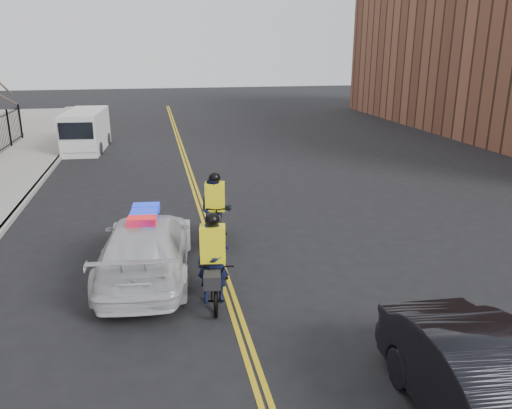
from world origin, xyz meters
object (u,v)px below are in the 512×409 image
object	(u,v)px
police_cruiser	(146,246)
dark_sedan	(493,399)
cargo_van	(86,131)
cyclist_near	(214,271)
cyclist_far	(215,215)

from	to	relation	value
police_cruiser	dark_sedan	size ratio (longest dim) A/B	1.17
cargo_van	cyclist_near	distance (m)	18.48
dark_sedan	cyclist_far	distance (m)	8.59
cargo_van	cyclist_near	world-z (taller)	cargo_van
police_cruiser	dark_sedan	world-z (taller)	police_cruiser
police_cruiser	cyclist_near	bearing A→B (deg)	136.16
police_cruiser	dark_sedan	distance (m)	7.87
dark_sedan	police_cruiser	bearing A→B (deg)	128.48
cyclist_near	dark_sedan	bearing A→B (deg)	-47.71
police_cruiser	dark_sedan	xyz separation A→B (m)	(4.57, -6.42, -0.00)
police_cruiser	cargo_van	size ratio (longest dim) A/B	1.03
cargo_van	cyclist_far	xyz separation A→B (m)	(5.05, -14.54, -0.21)
cargo_van	cyclist_near	xyz separation A→B (m)	(4.58, -17.90, -0.31)
dark_sedan	cyclist_far	xyz separation A→B (m)	(-2.70, 8.15, 0.07)
cargo_van	cyclist_near	bearing A→B (deg)	-71.96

